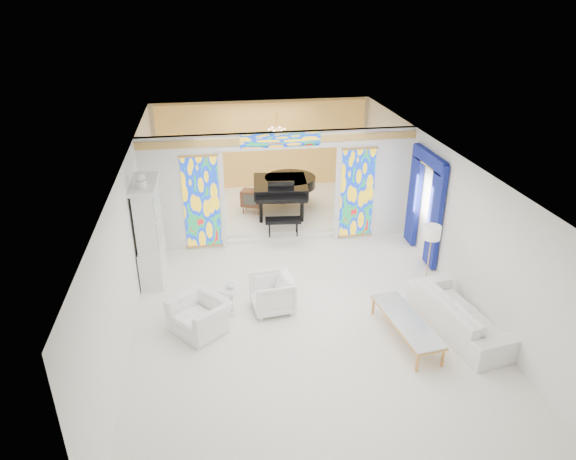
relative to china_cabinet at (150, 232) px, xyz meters
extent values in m
plane|color=white|center=(3.22, -0.60, -1.17)|extent=(12.00, 12.00, 0.00)
cube|color=white|center=(3.22, -0.60, 1.83)|extent=(7.00, 12.00, 0.02)
cube|color=white|center=(3.22, 5.40, 0.33)|extent=(7.00, 0.02, 3.00)
cube|color=white|center=(3.22, -6.60, 0.33)|extent=(7.00, 0.02, 3.00)
cube|color=white|center=(-0.28, -0.60, 0.33)|extent=(0.02, 12.00, 3.00)
cube|color=white|center=(6.72, -0.60, 0.33)|extent=(0.02, 12.00, 3.00)
cube|color=white|center=(0.72, 1.40, 0.33)|extent=(2.00, 0.18, 3.00)
cube|color=white|center=(5.72, 1.40, 0.33)|extent=(2.00, 0.18, 3.00)
cube|color=white|center=(3.22, 1.40, 1.63)|extent=(3.00, 0.18, 0.40)
cube|color=white|center=(1.72, 1.30, 0.13)|extent=(0.12, 0.06, 2.60)
cube|color=white|center=(4.72, 1.30, 0.13)|extent=(0.12, 0.06, 2.60)
cube|color=white|center=(3.22, 1.30, 1.48)|extent=(3.24, 0.06, 0.12)
cube|color=#DAAB52|center=(3.22, 1.30, 1.65)|extent=(7.00, 0.05, 0.18)
cube|color=gold|center=(1.19, 1.29, 0.13)|extent=(0.90, 0.04, 2.40)
cube|color=gold|center=(5.25, 1.29, 0.13)|extent=(0.90, 0.04, 2.40)
cube|color=gold|center=(3.22, 1.29, 1.65)|extent=(2.00, 0.04, 0.34)
cube|color=white|center=(3.22, 3.50, -1.08)|extent=(6.80, 3.80, 0.18)
cube|color=gold|center=(3.22, 5.28, 0.33)|extent=(6.70, 0.10, 2.90)
cylinder|color=#C58B45|center=(3.42, 3.40, 1.38)|extent=(0.48, 0.48, 0.30)
cube|color=navy|center=(6.62, -0.55, 0.18)|extent=(0.12, 0.55, 2.60)
cube|color=navy|center=(6.62, 0.75, 0.18)|extent=(0.12, 0.55, 2.60)
cube|color=navy|center=(6.62, 0.10, 1.38)|extent=(0.14, 1.70, 0.30)
cube|color=gold|center=(6.62, 0.10, 1.21)|extent=(0.12, 1.50, 0.06)
cube|color=white|center=(0.00, 0.00, -0.72)|extent=(0.50, 1.40, 0.90)
cube|color=white|center=(0.00, 0.00, 0.43)|extent=(0.44, 1.30, 1.40)
cube|color=silver|center=(0.23, 0.00, 0.43)|extent=(0.01, 1.20, 1.30)
cube|color=white|center=(0.00, 0.00, 1.17)|extent=(0.56, 1.46, 0.08)
cylinder|color=white|center=(0.00, -0.35, 1.29)|extent=(0.22, 0.22, 0.16)
sphere|color=white|center=(0.00, -0.35, 1.45)|extent=(0.20, 0.20, 0.20)
imported|color=silver|center=(1.05, -2.30, -0.83)|extent=(1.37, 1.39, 0.68)
imported|color=white|center=(2.56, -1.80, -0.78)|extent=(0.93, 0.91, 0.78)
imported|color=white|center=(6.17, -3.07, -0.80)|extent=(1.38, 2.65, 0.74)
cylinder|color=white|center=(1.71, -1.77, -0.59)|extent=(0.50, 0.50, 0.03)
cylinder|color=white|center=(1.71, -1.77, -0.88)|extent=(0.08, 0.08, 0.56)
cylinder|color=white|center=(1.71, -1.77, -1.15)|extent=(0.34, 0.34, 0.03)
imported|color=white|center=(1.71, -1.77, -0.49)|extent=(0.20, 0.20, 0.17)
cube|color=silver|center=(4.99, -3.20, -0.75)|extent=(0.81, 2.02, 0.04)
cube|color=#C58B45|center=(4.99, -3.20, -0.77)|extent=(0.85, 2.05, 0.03)
cube|color=#C58B45|center=(4.85, -4.15, -0.97)|extent=(0.05, 0.05, 0.40)
cube|color=#C58B45|center=(5.35, -4.09, -0.97)|extent=(0.05, 0.05, 0.40)
cube|color=#C58B45|center=(4.62, -2.30, -0.97)|extent=(0.05, 0.05, 0.40)
cube|color=#C58B45|center=(5.13, -2.24, -0.97)|extent=(0.05, 0.05, 0.40)
cylinder|color=#C58B45|center=(6.14, -1.45, -1.16)|extent=(0.35, 0.35, 0.03)
cylinder|color=#C58B45|center=(6.14, -1.45, -0.47)|extent=(0.04, 0.04, 1.40)
cylinder|color=silver|center=(6.14, -1.45, 0.21)|extent=(0.50, 0.50, 0.30)
cube|color=black|center=(3.44, 3.00, -0.19)|extent=(1.68, 1.77, 0.30)
cylinder|color=black|center=(3.79, 3.33, -0.19)|extent=(1.66, 1.66, 0.30)
cube|color=black|center=(3.35, 2.05, -0.23)|extent=(1.45, 0.45, 0.11)
cube|color=beige|center=(3.34, 1.97, -0.21)|extent=(1.32, 0.23, 0.03)
cube|color=black|center=(3.38, 2.42, 0.04)|extent=(0.74, 0.10, 0.26)
cube|color=black|center=(3.29, 1.42, -0.57)|extent=(0.98, 0.46, 0.08)
cylinder|color=black|center=(2.79, 2.32, -0.66)|extent=(0.12, 0.12, 0.65)
cylinder|color=black|center=(3.95, 2.21, -0.66)|extent=(0.12, 0.12, 0.65)
cylinder|color=black|center=(3.61, 3.61, -0.66)|extent=(0.12, 0.12, 0.65)
cube|color=brown|center=(2.61, 3.08, -0.54)|extent=(0.70, 0.60, 0.48)
cube|color=#383D3A|center=(2.53, 2.89, -0.51)|extent=(0.36, 0.16, 0.31)
cone|color=brown|center=(2.34, 3.04, -0.88)|extent=(0.04, 0.04, 0.21)
cone|color=brown|center=(2.77, 2.86, -0.88)|extent=(0.04, 0.04, 0.21)
cone|color=brown|center=(2.45, 3.30, -0.88)|extent=(0.04, 0.04, 0.21)
cone|color=brown|center=(2.88, 3.12, -0.88)|extent=(0.04, 0.04, 0.21)
camera|label=1|loc=(1.44, -10.90, 5.03)|focal=32.00mm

